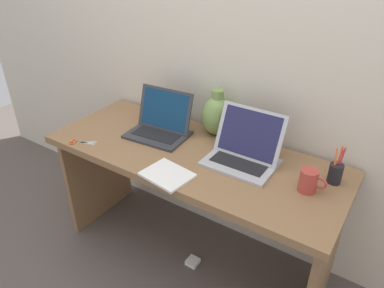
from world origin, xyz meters
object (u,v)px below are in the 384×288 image
object	(u,v)px
notebook_stack	(167,175)
pen_cup	(336,172)
coffee_mug	(309,181)
laptop_left	(161,123)
scissors	(78,142)
green_vase	(217,115)
laptop_right	(245,149)
power_brick	(193,262)

from	to	relation	value
notebook_stack	pen_cup	size ratio (longest dim) A/B	1.19
coffee_mug	notebook_stack	bearing A→B (deg)	-156.77
laptop_left	coffee_mug	world-z (taller)	laptop_left
notebook_stack	scissors	bearing A→B (deg)	-178.34
notebook_stack	coffee_mug	distance (m)	0.63
laptop_left	green_vase	bearing A→B (deg)	32.83
laptop_right	coffee_mug	size ratio (longest dim) A/B	2.83
laptop_left	laptop_right	world-z (taller)	laptop_right
power_brick	notebook_stack	bearing A→B (deg)	-98.70
laptop_right	pen_cup	bearing A→B (deg)	8.31
laptop_right	pen_cup	world-z (taller)	laptop_right
coffee_mug	power_brick	world-z (taller)	coffee_mug
laptop_left	pen_cup	size ratio (longest dim) A/B	1.87
notebook_stack	green_vase	bearing A→B (deg)	92.23
green_vase	coffee_mug	distance (m)	0.64
laptop_right	scissors	size ratio (longest dim) A/B	2.33
laptop_right	scissors	xyz separation A→B (m)	(-0.82, -0.33, -0.06)
green_vase	coffee_mug	size ratio (longest dim) A/B	2.18
scissors	power_brick	distance (m)	0.96
coffee_mug	scissors	distance (m)	1.19
laptop_right	power_brick	distance (m)	0.82
green_vase	coffee_mug	xyz separation A→B (m)	(0.59, -0.24, -0.06)
green_vase	pen_cup	world-z (taller)	green_vase
green_vase	power_brick	xyz separation A→B (m)	(0.05, -0.31, -0.83)
laptop_left	pen_cup	world-z (taller)	laptop_left
coffee_mug	laptop_left	bearing A→B (deg)	175.37
laptop_left	green_vase	world-z (taller)	green_vase
coffee_mug	pen_cup	bearing A→B (deg)	58.50
notebook_stack	coffee_mug	xyz separation A→B (m)	(0.57, 0.25, 0.05)
laptop_left	green_vase	xyz separation A→B (m)	(0.26, 0.17, 0.05)
laptop_left	green_vase	size ratio (longest dim) A/B	1.32
green_vase	scissors	xyz separation A→B (m)	(-0.57, -0.50, -0.11)
coffee_mug	power_brick	distance (m)	0.94
notebook_stack	pen_cup	world-z (taller)	pen_cup
scissors	laptop_left	bearing A→B (deg)	47.19
notebook_stack	coffee_mug	size ratio (longest dim) A/B	1.84
notebook_stack	scissors	size ratio (longest dim) A/B	1.52
coffee_mug	scissors	xyz separation A→B (m)	(-1.16, -0.26, -0.05)
scissors	power_brick	world-z (taller)	scissors
pen_cup	power_brick	size ratio (longest dim) A/B	2.61
coffee_mug	pen_cup	distance (m)	0.15
laptop_left	scissors	world-z (taller)	laptop_left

